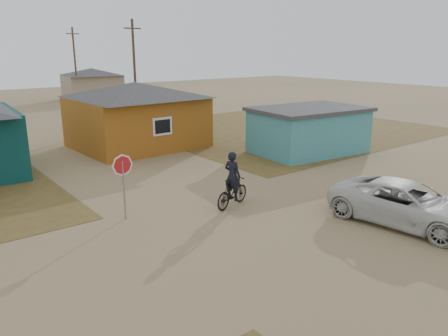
# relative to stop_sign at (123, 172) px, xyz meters

# --- Properties ---
(ground) EXTENTS (120.00, 120.00, 0.00)m
(ground) POSITION_rel_stop_sign_xyz_m (3.37, -3.53, -1.74)
(ground) COLOR #907953
(grass_ne) EXTENTS (20.00, 18.00, 0.00)m
(grass_ne) POSITION_rel_stop_sign_xyz_m (17.37, 9.47, -1.73)
(grass_ne) COLOR brown
(grass_ne) RESTS_ON ground
(house_yellow) EXTENTS (7.72, 6.76, 3.90)m
(house_yellow) POSITION_rel_stop_sign_xyz_m (5.87, 10.47, 0.27)
(house_yellow) COLOR #985717
(house_yellow) RESTS_ON ground
(shed_turquoise) EXTENTS (6.71, 4.93, 2.60)m
(shed_turquoise) POSITION_rel_stop_sign_xyz_m (12.87, 2.97, -0.43)
(shed_turquoise) COLOR teal
(shed_turquoise) RESTS_ON ground
(house_beige_east) EXTENTS (6.95, 6.05, 3.60)m
(house_beige_east) POSITION_rel_stop_sign_xyz_m (13.37, 36.47, 0.12)
(house_beige_east) COLOR gray
(house_beige_east) RESTS_ON ground
(utility_pole_near) EXTENTS (1.40, 0.20, 8.00)m
(utility_pole_near) POSITION_rel_stop_sign_xyz_m (9.87, 18.47, 2.40)
(utility_pole_near) COLOR #4D3D2E
(utility_pole_near) RESTS_ON ground
(utility_pole_far) EXTENTS (1.40, 0.20, 8.00)m
(utility_pole_far) POSITION_rel_stop_sign_xyz_m (10.87, 34.47, 2.40)
(utility_pole_far) COLOR #4D3D2E
(utility_pole_far) RESTS_ON ground
(stop_sign) EXTENTS (0.73, 0.32, 2.35)m
(stop_sign) POSITION_rel_stop_sign_xyz_m (0.00, 0.00, 0.00)
(stop_sign) COLOR gray
(stop_sign) RESTS_ON ground
(cyclist) EXTENTS (1.98, 1.05, 2.16)m
(cyclist) POSITION_rel_stop_sign_xyz_m (3.76, -1.36, -0.95)
(cyclist) COLOR black
(cyclist) RESTS_ON ground
(vehicle) EXTENTS (3.12, 5.50, 1.45)m
(vehicle) POSITION_rel_stop_sign_xyz_m (7.40, -6.36, -1.01)
(vehicle) COLOR silver
(vehicle) RESTS_ON ground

